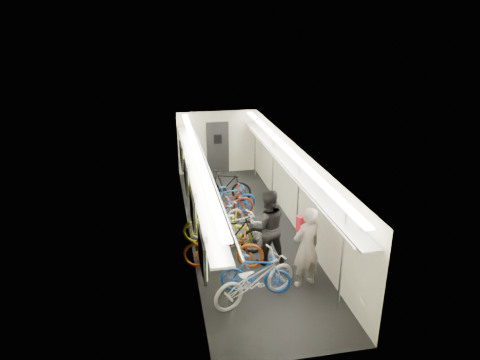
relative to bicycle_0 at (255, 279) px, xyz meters
name	(u,v)px	position (x,y,z in m)	size (l,w,h in m)	color
train_car_shell	(225,168)	(0.01, 3.91, 1.14)	(10.00, 10.00, 10.00)	black
bicycle_0	(255,279)	(0.00, 0.00, 0.00)	(0.69, 1.97, 1.04)	silver
bicycle_1	(255,274)	(0.07, 0.27, -0.05)	(0.44, 1.56, 0.94)	#1C4CAA
bicycle_2	(223,248)	(-0.46, 1.40, -0.01)	(0.68, 1.94, 1.02)	#953810
bicycle_3	(232,236)	(-0.16, 1.87, 0.04)	(0.53, 1.86, 1.12)	black
bicycle_4	(217,228)	(-0.46, 2.52, -0.03)	(0.65, 1.86, 0.98)	#CDCA13
bicycle_5	(239,230)	(0.09, 2.34, -0.04)	(0.45, 1.59, 0.95)	white
bicycle_6	(217,218)	(-0.37, 3.19, -0.06)	(0.61, 1.74, 0.91)	#9C9DA0
bicycle_7	(231,200)	(0.20, 4.23, -0.02)	(0.46, 1.64, 0.99)	#1B52A7
bicycle_8	(223,202)	(-0.03, 4.16, -0.04)	(0.63, 1.82, 0.95)	maroon
bicycle_9	(226,185)	(0.24, 5.42, 0.00)	(0.49, 1.72, 1.03)	black
passenger_near	(306,247)	(1.22, 0.35, 0.43)	(0.69, 0.45, 1.89)	gray
passenger_mid	(267,227)	(0.62, 1.46, 0.43)	(0.92, 0.72, 1.90)	black
backpack	(302,223)	(1.27, 0.85, 0.76)	(0.26, 0.14, 0.38)	#AC1121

